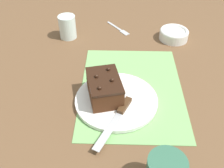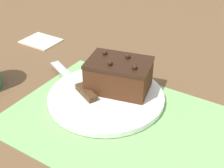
% 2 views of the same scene
% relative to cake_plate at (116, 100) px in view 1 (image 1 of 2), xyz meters
% --- Properties ---
extents(ground_plane, '(3.00, 3.00, 0.00)m').
position_rel_cake_plate_xyz_m(ground_plane, '(-0.07, 0.05, -0.01)').
color(ground_plane, brown).
extents(placemat_woven, '(0.46, 0.34, 0.00)m').
position_rel_cake_plate_xyz_m(placemat_woven, '(-0.07, 0.05, -0.01)').
color(placemat_woven, '#7AB266').
rests_on(placemat_woven, ground_plane).
extents(cake_plate, '(0.26, 0.26, 0.01)m').
position_rel_cake_plate_xyz_m(cake_plate, '(0.00, 0.00, 0.00)').
color(cake_plate, white).
rests_on(cake_plate, placemat_woven).
extents(chocolate_cake, '(0.16, 0.13, 0.08)m').
position_rel_cake_plate_xyz_m(chocolate_cake, '(-0.01, -0.04, 0.04)').
color(chocolate_cake, '#472614').
rests_on(chocolate_cake, cake_plate).
extents(serving_knife, '(0.20, 0.11, 0.01)m').
position_rel_cake_plate_xyz_m(serving_knife, '(0.07, 0.01, 0.01)').
color(serving_knife, '#472D19').
rests_on(serving_knife, cake_plate).
extents(drinking_glass, '(0.07, 0.07, 0.10)m').
position_rel_cake_plate_xyz_m(drinking_glass, '(-0.40, -0.22, 0.04)').
color(drinking_glass, silver).
rests_on(drinking_glass, ground_plane).
extents(small_bowl, '(0.12, 0.12, 0.04)m').
position_rel_cake_plate_xyz_m(small_bowl, '(-0.40, 0.24, 0.01)').
color(small_bowl, white).
rests_on(small_bowl, ground_plane).
extents(dessert_fork, '(0.13, 0.11, 0.01)m').
position_rel_cake_plate_xyz_m(dessert_fork, '(-0.47, 0.01, -0.01)').
color(dessert_fork, '#B7BABF').
rests_on(dessert_fork, ground_plane).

